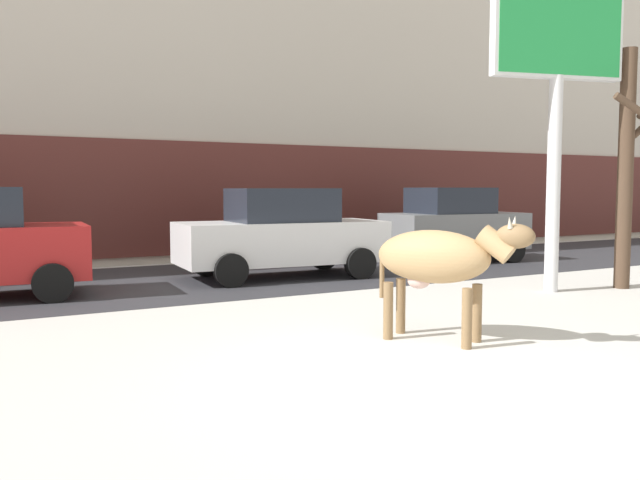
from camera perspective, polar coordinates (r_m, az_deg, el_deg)
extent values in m
plane|color=silver|center=(6.82, 9.61, -11.18)|extent=(120.00, 120.00, 0.00)
cube|color=#333338|center=(13.56, -11.09, -3.37)|extent=(60.00, 5.60, 0.01)
cube|color=beige|center=(19.93, -17.12, 17.80)|extent=(44.00, 6.00, 13.00)
cube|color=#5B2823|center=(16.41, -14.51, 3.50)|extent=(43.12, 0.10, 2.80)
ellipsoid|color=tan|center=(8.01, 9.72, -1.42)|extent=(1.24, 1.51, 0.64)
cylinder|color=olive|center=(8.14, 13.40, -6.16)|extent=(0.12, 0.12, 0.70)
cylinder|color=olive|center=(7.77, 12.58, -6.64)|extent=(0.12, 0.12, 0.70)
cylinder|color=olive|center=(8.46, 6.99, -5.66)|extent=(0.12, 0.12, 0.70)
cylinder|color=olive|center=(8.11, 5.91, -6.10)|extent=(0.12, 0.12, 0.70)
cylinder|color=tan|center=(7.77, 14.94, -0.36)|extent=(0.47, 0.54, 0.44)
ellipsoid|color=olive|center=(7.71, 16.53, 0.32)|extent=(0.43, 0.50, 0.28)
cone|color=beige|center=(7.82, 16.46, 1.55)|extent=(0.13, 0.11, 0.15)
cone|color=beige|center=(7.60, 16.08, 1.48)|extent=(0.13, 0.11, 0.15)
cylinder|color=olive|center=(8.29, 5.38, -2.94)|extent=(0.06, 0.06, 0.60)
ellipsoid|color=beige|center=(8.11, 8.53, -3.47)|extent=(0.35, 0.36, 0.20)
cylinder|color=silver|center=(12.37, 19.52, 4.52)|extent=(0.24, 0.24, 3.80)
cube|color=silver|center=(12.69, 19.86, 17.03)|extent=(2.50, 0.79, 1.82)
cube|color=green|center=(12.67, 19.96, 17.04)|extent=(2.37, 0.72, 1.70)
cylinder|color=black|center=(13.14, -22.49, -2.49)|extent=(0.65, 0.26, 0.64)
cylinder|color=black|center=(11.46, -22.11, -3.46)|extent=(0.65, 0.26, 0.64)
cube|color=white|center=(13.60, -3.34, -0.16)|extent=(4.31, 2.05, 0.84)
cube|color=#1E232D|center=(13.56, -3.35, 3.04)|extent=(2.10, 1.69, 0.68)
cylinder|color=black|center=(14.98, 0.29, -1.34)|extent=(0.65, 0.26, 0.64)
cylinder|color=black|center=(13.42, 3.50, -2.02)|extent=(0.65, 0.26, 0.64)
cylinder|color=black|center=(14.04, -9.85, -1.79)|extent=(0.65, 0.26, 0.64)
cylinder|color=black|center=(12.36, -7.71, -2.61)|extent=(0.65, 0.26, 0.64)
cube|color=slate|center=(16.94, 11.54, 0.77)|extent=(3.61, 1.94, 0.90)
cube|color=#1E232D|center=(16.82, 11.17, 3.37)|extent=(1.90, 1.62, 0.64)
cylinder|color=black|center=(18.33, 12.80, -0.39)|extent=(0.65, 0.26, 0.64)
cylinder|color=black|center=(17.03, 16.30, -0.82)|extent=(0.65, 0.26, 0.64)
cylinder|color=black|center=(17.04, 6.74, -0.67)|extent=(0.65, 0.26, 0.64)
cylinder|color=black|center=(15.62, 10.02, -1.17)|extent=(0.65, 0.26, 0.64)
cylinder|color=#282833|center=(20.69, 12.48, 0.49)|extent=(0.24, 0.24, 0.88)
cube|color=maroon|center=(20.65, 12.51, 2.59)|extent=(0.36, 0.22, 0.64)
sphere|color=tan|center=(20.64, 12.53, 3.79)|extent=(0.20, 0.20, 0.20)
cylinder|color=#4C3828|center=(13.31, 24.88, 5.54)|extent=(0.28, 0.28, 4.36)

